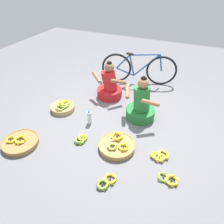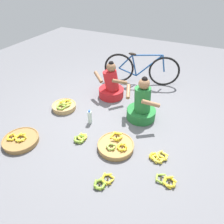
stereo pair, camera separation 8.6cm
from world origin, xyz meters
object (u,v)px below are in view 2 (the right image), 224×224
(loose_bananas_mid_left, at_px, (103,182))
(loose_bananas_near_bicycle, at_px, (158,157))
(banana_basket_front_right, at_px, (116,145))
(water_bottle, at_px, (90,117))
(bicycle_leaning, at_px, (141,69))
(banana_basket_front_center, at_px, (21,140))
(vendor_woman_behind, at_px, (111,86))
(loose_bananas_back_center, at_px, (81,138))
(loose_bananas_back_right, at_px, (167,181))
(vendor_woman_front, at_px, (142,106))
(banana_basket_back_left, at_px, (64,106))

(loose_bananas_mid_left, distance_m, loose_bananas_near_bicycle, 0.89)
(banana_basket_front_right, height_order, water_bottle, water_bottle)
(bicycle_leaning, bearing_deg, loose_bananas_near_bicycle, -64.11)
(loose_bananas_mid_left, relative_size, loose_bananas_near_bicycle, 1.07)
(banana_basket_front_center, bearing_deg, water_bottle, 50.39)
(vendor_woman_behind, relative_size, loose_bananas_mid_left, 2.50)
(loose_bananas_back_center, bearing_deg, banana_basket_front_center, -151.02)
(loose_bananas_back_right, xyz_separation_m, loose_bananas_back_center, (-1.43, 0.19, 0.00))
(bicycle_leaning, height_order, loose_bananas_back_center, bicycle_leaning)
(loose_bananas_back_right, distance_m, water_bottle, 1.64)
(vendor_woman_front, bearing_deg, banana_basket_back_left, -165.39)
(bicycle_leaning, distance_m, loose_bananas_back_right, 2.70)
(vendor_woman_behind, distance_m, banana_basket_back_left, 1.04)
(banana_basket_back_left, height_order, loose_bananas_near_bicycle, banana_basket_back_left)
(loose_bananas_mid_left, height_order, loose_bananas_back_center, loose_bananas_back_center)
(vendor_woman_front, xyz_separation_m, banana_basket_front_right, (-0.10, -0.88, -0.22))
(vendor_woman_front, relative_size, loose_bananas_back_right, 2.84)
(banana_basket_front_right, bearing_deg, water_bottle, 151.86)
(vendor_woman_front, relative_size, banana_basket_front_right, 1.48)
(vendor_woman_behind, xyz_separation_m, water_bottle, (0.05, -0.96, -0.13))
(loose_bananas_back_right, height_order, water_bottle, water_bottle)
(vendor_woman_behind, relative_size, banana_basket_back_left, 1.71)
(bicycle_leaning, xyz_separation_m, banana_basket_back_left, (-0.99, -1.62, -0.30))
(banana_basket_back_left, distance_m, loose_bananas_back_center, 0.96)
(banana_basket_back_left, distance_m, loose_bananas_near_bicycle, 2.03)
(loose_bananas_mid_left, bearing_deg, vendor_woman_front, 90.51)
(bicycle_leaning, distance_m, water_bottle, 1.82)
(loose_bananas_back_right, relative_size, water_bottle, 1.10)
(loose_bananas_near_bicycle, bearing_deg, vendor_woman_behind, 137.60)
(loose_bananas_mid_left, xyz_separation_m, loose_bananas_back_right, (0.74, 0.37, 0.00))
(banana_basket_front_center, height_order, loose_bananas_near_bicycle, banana_basket_front_center)
(vendor_woman_front, height_order, banana_basket_front_center, vendor_woman_front)
(banana_basket_back_left, xyz_separation_m, banana_basket_front_right, (1.34, -0.51, -0.01))
(banana_basket_front_right, bearing_deg, vendor_woman_behind, 118.50)
(banana_basket_front_right, distance_m, loose_bananas_back_right, 0.89)
(vendor_woman_front, xyz_separation_m, water_bottle, (-0.76, -0.53, -0.14))
(loose_bananas_back_right, bearing_deg, banana_basket_back_left, 160.50)
(vendor_woman_behind, xyz_separation_m, banana_basket_back_left, (-0.62, -0.81, -0.19))
(banana_basket_front_center, bearing_deg, loose_bananas_back_right, 6.82)
(banana_basket_front_right, bearing_deg, vendor_woman_front, 83.84)
(loose_bananas_mid_left, xyz_separation_m, loose_bananas_near_bicycle, (0.54, 0.71, 0.00))
(vendor_woman_behind, relative_size, loose_bananas_back_center, 3.00)
(loose_bananas_mid_left, relative_size, loose_bananas_back_right, 1.08)
(vendor_woman_behind, bearing_deg, loose_bananas_near_bicycle, -42.40)
(vendor_woman_front, xyz_separation_m, banana_basket_front_center, (-1.50, -1.42, -0.22))
(vendor_woman_behind, relative_size, loose_bananas_near_bicycle, 2.67)
(banana_basket_front_right, distance_m, loose_bananas_back_center, 0.59)
(banana_basket_front_center, xyz_separation_m, loose_bananas_back_center, (0.82, 0.46, -0.02))
(vendor_woman_behind, bearing_deg, bicycle_leaning, 66.13)
(vendor_woman_behind, height_order, loose_bananas_mid_left, vendor_woman_behind)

